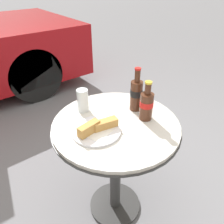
{
  "coord_description": "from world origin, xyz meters",
  "views": [
    {
      "loc": [
        -0.6,
        -0.73,
        1.42
      ],
      "look_at": [
        0.0,
        0.03,
        0.78
      ],
      "focal_mm": 35.0,
      "sensor_mm": 36.0,
      "label": 1
    }
  ],
  "objects": [
    {
      "name": "bistro_table",
      "position": [
        0.0,
        0.0,
        0.57
      ],
      "size": [
        0.7,
        0.7,
        0.73
      ],
      "color": "#333333",
      "rests_on": "ground_plane"
    },
    {
      "name": "cola_bottle_right",
      "position": [
        0.15,
        -0.07,
        0.82
      ],
      "size": [
        0.07,
        0.07,
        0.22
      ],
      "color": "#4C2819",
      "rests_on": "bistro_table"
    },
    {
      "name": "drinking_glass",
      "position": [
        -0.07,
        0.21,
        0.79
      ],
      "size": [
        0.06,
        0.06,
        0.13
      ],
      "color": "#C68923",
      "rests_on": "bistro_table"
    },
    {
      "name": "cola_bottle_left",
      "position": [
        0.18,
        0.04,
        0.83
      ],
      "size": [
        0.07,
        0.07,
        0.25
      ],
      "color": "#4C2819",
      "rests_on": "bistro_table"
    },
    {
      "name": "lunch_plate_near",
      "position": [
        -0.13,
        -0.0,
        0.75
      ],
      "size": [
        0.25,
        0.25,
        0.07
      ],
      "color": "white",
      "rests_on": "bistro_table"
    },
    {
      "name": "ground_plane",
      "position": [
        0.0,
        0.0,
        0.0
      ],
      "size": [
        30.0,
        30.0,
        0.0
      ],
      "primitive_type": "plane",
      "color": "slate"
    }
  ]
}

